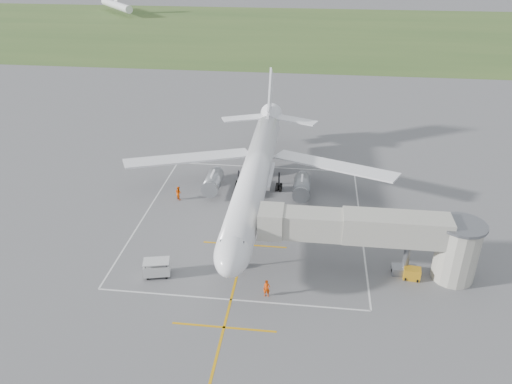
# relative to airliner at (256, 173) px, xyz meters

# --- Properties ---
(ground) EXTENTS (700.00, 700.00, 0.00)m
(ground) POSITION_rel_airliner_xyz_m (0.00, -0.75, -4.39)
(ground) COLOR #58585A
(ground) RESTS_ON ground
(grass_strip) EXTENTS (700.00, 120.00, 0.02)m
(grass_strip) POSITION_rel_airliner_xyz_m (0.00, 129.25, -4.38)
(grass_strip) COLOR #395625
(grass_strip) RESTS_ON ground
(apron_markings) EXTENTS (28.20, 60.00, 0.01)m
(apron_markings) POSITION_rel_airliner_xyz_m (0.00, -6.57, -4.38)
(apron_markings) COLOR #D0910C
(apron_markings) RESTS_ON ground
(airliner) EXTENTS (38.93, 46.75, 13.52)m
(airliner) POSITION_rel_airliner_xyz_m (0.00, 0.00, 0.00)
(airliner) COLOR white
(airliner) RESTS_ON ground
(jet_bridge) EXTENTS (23.40, 5.00, 7.20)m
(jet_bridge) POSITION_rel_airliner_xyz_m (15.72, -14.25, 0.35)
(jet_bridge) COLOR #99978B
(jet_bridge) RESTS_ON ground
(gpu_unit) EXTENTS (1.89, 1.43, 1.32)m
(gpu_unit) POSITION_rel_airliner_xyz_m (18.68, -15.00, -3.74)
(gpu_unit) COLOR #BA8317
(gpu_unit) RESTS_ON ground
(baggage_cart) EXTENTS (3.07, 2.23, 1.93)m
(baggage_cart) POSITION_rel_airliner_xyz_m (-8.54, -17.77, -3.40)
(baggage_cart) COLOR #BCBCBC
(baggage_cart) RESTS_ON ground
(ramp_worker_nose) EXTENTS (0.70, 0.47, 1.92)m
(ramp_worker_nose) POSITION_rel_airliner_xyz_m (3.53, -19.73, -3.43)
(ramp_worker_nose) COLOR #D93F06
(ramp_worker_nose) RESTS_ON ground
(ramp_worker_wing) EXTENTS (1.20, 1.19, 1.96)m
(ramp_worker_wing) POSITION_rel_airliner_xyz_m (-10.66, -0.63, -3.41)
(ramp_worker_wing) COLOR #E75307
(ramp_worker_wing) RESTS_ON ground
(distant_aircraft) EXTENTS (212.94, 50.03, 8.85)m
(distant_aircraft) POSITION_rel_airliner_xyz_m (13.25, 174.57, -0.80)
(distant_aircraft) COLOR white
(distant_aircraft) RESTS_ON ground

